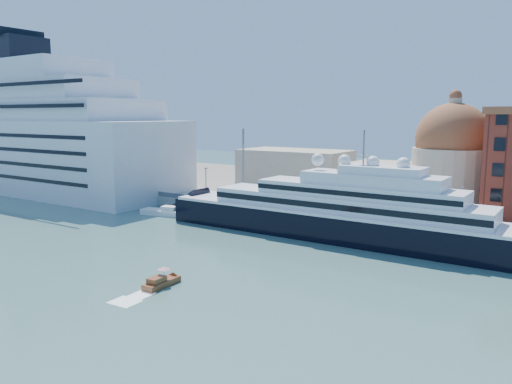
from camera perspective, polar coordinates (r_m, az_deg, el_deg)
The scene contains 9 objects.
ground at distance 83.84m, azimuth -3.33°, elevation -7.59°, with size 400.00×400.00×0.00m, color #386160.
quay at distance 111.70m, azimuth 7.28°, elevation -2.84°, with size 180.00×10.00×2.50m, color gray.
land at distance 149.01m, azimuth 14.37°, elevation -0.22°, with size 260.00×72.00×2.00m, color slate.
quay_fence at distance 107.41m, azimuth 6.22°, elevation -2.28°, with size 180.00×0.10×1.20m, color slate.
superyacht at distance 98.68m, azimuth 7.73°, elevation -2.63°, with size 81.91×11.36×24.48m.
service_barge at distance 120.91m, azimuth -10.47°, elevation -2.29°, with size 11.39×5.56×2.46m.
water_taxi at distance 71.64m, azimuth -10.81°, elevation -10.04°, with size 2.26×6.07×2.84m.
church at distance 129.48m, azimuth 14.63°, elevation 2.87°, with size 66.00×18.00×25.50m.
lamp_posts at distance 115.01m, azimuth 1.32°, elevation 1.90°, with size 120.80×2.40×18.00m.
Camera 1 is at (48.78, -63.97, 23.60)m, focal length 35.00 mm.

